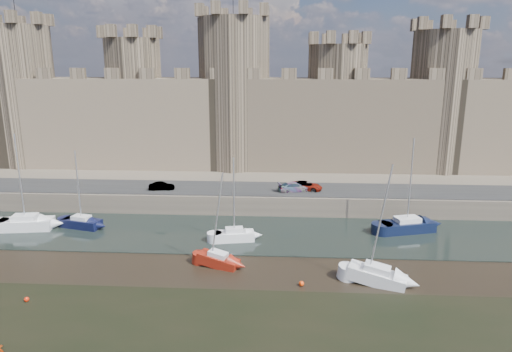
% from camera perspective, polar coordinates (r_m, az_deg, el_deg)
% --- Properties ---
extents(water_channel, '(160.00, 12.00, 0.08)m').
position_cam_1_polar(water_channel, '(52.83, -7.51, -7.04)').
color(water_channel, black).
rests_on(water_channel, ground).
extents(quay, '(160.00, 60.00, 2.50)m').
position_cam_1_polar(quay, '(86.75, -3.13, 2.28)').
color(quay, '#4C443A').
rests_on(quay, ground).
extents(road, '(160.00, 7.00, 0.10)m').
position_cam_1_polar(road, '(61.40, -5.86, -1.50)').
color(road, black).
rests_on(road, quay).
extents(castle, '(108.50, 11.00, 29.00)m').
position_cam_1_polar(castle, '(73.46, -4.80, 8.34)').
color(castle, '#42382B').
rests_on(castle, quay).
extents(car_1, '(3.45, 1.61, 1.09)m').
position_cam_1_polar(car_1, '(61.31, -11.71, -1.27)').
color(car_1, gray).
rests_on(car_1, quay).
extents(car_2, '(4.64, 2.91, 1.25)m').
position_cam_1_polar(car_2, '(59.65, 4.85, -1.37)').
color(car_2, gray).
rests_on(car_2, quay).
extents(car_3, '(4.74, 3.02, 1.22)m').
position_cam_1_polar(car_3, '(60.34, 6.21, -1.24)').
color(car_3, gray).
rests_on(car_3, quay).
extents(sailboat_0, '(6.26, 3.19, 11.18)m').
position_cam_1_polar(sailboat_0, '(59.38, -26.85, -5.26)').
color(sailboat_0, silver).
rests_on(sailboat_0, ground).
extents(sailboat_1, '(4.89, 2.88, 9.20)m').
position_cam_1_polar(sailboat_1, '(57.41, -20.96, -5.39)').
color(sailboat_1, black).
rests_on(sailboat_1, ground).
extents(sailboat_2, '(4.50, 2.40, 9.22)m').
position_cam_1_polar(sailboat_2, '(49.94, -2.73, -7.32)').
color(sailboat_2, white).
rests_on(sailboat_2, ground).
extents(sailboat_3, '(6.59, 3.98, 10.81)m').
position_cam_1_polar(sailboat_3, '(55.21, 18.33, -5.85)').
color(sailboat_3, black).
rests_on(sailboat_3, ground).
extents(sailboat_4, '(4.24, 2.71, 9.25)m').
position_cam_1_polar(sailboat_4, '(44.30, -4.75, -10.33)').
color(sailboat_4, maroon).
rests_on(sailboat_4, ground).
extents(sailboat_5, '(5.37, 3.45, 10.82)m').
position_cam_1_polar(sailboat_5, '(42.33, 14.87, -11.89)').
color(sailboat_5, silver).
rests_on(sailboat_5, ground).
extents(buoy_1, '(0.40, 0.40, 0.40)m').
position_cam_1_polar(buoy_1, '(42.74, -26.75, -13.60)').
color(buoy_1, red).
rests_on(buoy_1, ground).
extents(buoy_3, '(0.47, 0.47, 0.47)m').
position_cam_1_polar(buoy_3, '(40.95, 5.70, -13.23)').
color(buoy_3, red).
rests_on(buoy_3, ground).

